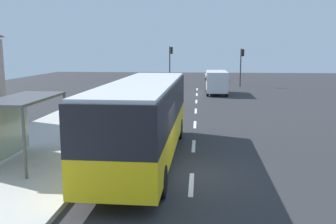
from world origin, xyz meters
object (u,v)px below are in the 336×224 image
recycling_bin_orange (94,135)px  recycling_bin_red (102,128)px  recycling_bin_green (90,139)px  white_van (217,81)px  recycling_bin_blue (99,132)px  traffic_light_far_side (171,60)px  traffic_light_near_side (242,61)px  sedan_near (212,75)px  bus (144,116)px  bus_shelter (17,112)px

recycling_bin_orange → recycling_bin_red: size_ratio=1.00×
recycling_bin_green → recycling_bin_red: size_ratio=1.00×
white_van → recycling_bin_orange: 22.46m
white_van → recycling_bin_blue: size_ratio=5.48×
traffic_light_far_side → white_van: bearing=-58.7°
traffic_light_near_side → traffic_light_far_side: traffic_light_far_side is taller
recycling_bin_blue → recycling_bin_red: (0.00, 0.70, 0.00)m
sedan_near → traffic_light_near_side: (3.20, -8.73, 2.26)m
sedan_near → recycling_bin_green: size_ratio=4.68×
bus → recycling_bin_green: 2.87m
white_van → recycling_bin_green: white_van is taller
sedan_near → recycling_bin_red: bearing=-100.0°
sedan_near → recycling_bin_red: (-6.50, -36.77, -0.14)m
white_van → traffic_light_near_side: (3.30, 7.92, 1.71)m
recycling_bin_blue → recycling_bin_orange: bearing=-90.0°
traffic_light_near_side → bus_shelter: (-11.92, -32.03, -0.96)m
recycling_bin_green → recycling_bin_red: 2.10m
recycling_bin_green → recycling_bin_blue: size_ratio=1.00×
white_van → bus: bearing=-99.6°
recycling_bin_orange → traffic_light_near_side: 31.09m
bus_shelter → traffic_light_near_side: bearing=69.6°
bus → white_van: (3.91, 23.02, -0.50)m
bus → bus_shelter: 4.83m
bus → white_van: bus is taller
traffic_light_far_side → recycling_bin_green: bearing=-92.0°
recycling_bin_green → recycling_bin_red: bearing=90.0°
recycling_bin_red → traffic_light_near_side: traffic_light_near_side is taller
white_van → sedan_near: 16.66m
sedan_near → recycling_bin_blue: size_ratio=4.68×
bus → recycling_bin_green: bus is taller
white_van → sedan_near: size_ratio=1.17×
white_van → recycling_bin_red: 21.12m
bus → recycling_bin_orange: bus is taller
recycling_bin_orange → recycling_bin_blue: 0.70m
traffic_light_near_side → traffic_light_far_side: size_ratio=0.95×
recycling_bin_green → traffic_light_near_side: bearing=72.2°
white_van → bus_shelter: (-8.61, -24.11, 0.75)m
bus → recycling_bin_blue: (-2.49, 2.20, -1.19)m
bus → sedan_near: (4.01, 39.67, -1.05)m
recycling_bin_blue → bus_shelter: (-2.21, -3.29, 1.44)m
recycling_bin_blue → traffic_light_near_side: (9.70, 28.74, 2.40)m
recycling_bin_red → recycling_bin_green: bearing=-90.0°
bus → white_van: bearing=80.4°
recycling_bin_orange → traffic_light_near_side: size_ratio=0.21×
white_van → bus_shelter: size_ratio=1.30×
traffic_light_near_side → traffic_light_far_side: bearing=174.7°
white_van → recycling_bin_orange: bearing=-106.6°
bus → recycling_bin_red: bearing=130.7°
bus_shelter → recycling_bin_orange: bearing=49.5°
bus → traffic_light_near_side: traffic_light_near_side is taller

